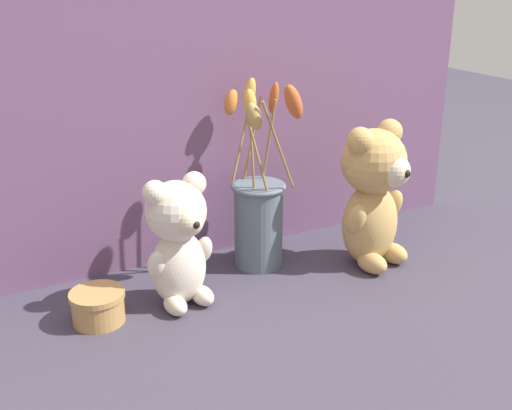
{
  "coord_description": "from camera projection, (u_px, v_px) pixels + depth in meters",
  "views": [
    {
      "loc": [
        -0.47,
        -0.87,
        0.52
      ],
      "look_at": [
        0.0,
        0.02,
        0.14
      ],
      "focal_mm": 45.0,
      "sensor_mm": 36.0,
      "label": 1
    }
  ],
  "objects": [
    {
      "name": "ground_plane",
      "position": [
        261.0,
        284.0,
        1.11
      ],
      "size": [
        4.0,
        4.0,
        0.0
      ],
      "primitive_type": "plane",
      "color": "#3D3847"
    },
    {
      "name": "decorative_tin_tall",
      "position": [
        98.0,
        307.0,
        0.98
      ],
      "size": [
        0.08,
        0.08,
        0.05
      ],
      "color": "tan",
      "rests_on": "ground"
    },
    {
      "name": "backdrop_wall",
      "position": [
        218.0,
        103.0,
        1.14
      ],
      "size": [
        1.07,
        0.02,
        0.57
      ],
      "color": "#704C70",
      "rests_on": "ground"
    },
    {
      "name": "teddy_bear_medium",
      "position": [
        178.0,
        239.0,
        1.01
      ],
      "size": [
        0.12,
        0.11,
        0.22
      ],
      "color": "beige",
      "rests_on": "ground"
    },
    {
      "name": "flower_vase",
      "position": [
        259.0,
        210.0,
        1.14
      ],
      "size": [
        0.1,
        0.18,
        0.35
      ],
      "color": "slate",
      "rests_on": "ground"
    },
    {
      "name": "teddy_bear_large",
      "position": [
        374.0,
        193.0,
        1.14
      ],
      "size": [
        0.15,
        0.13,
        0.26
      ],
      "color": "tan",
      "rests_on": "ground"
    }
  ]
}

